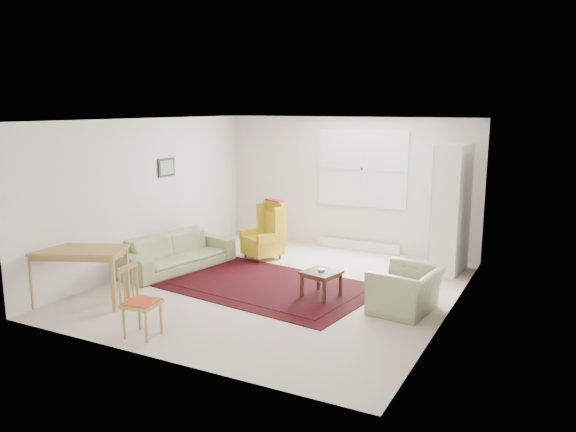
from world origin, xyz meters
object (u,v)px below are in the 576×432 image
at_px(wingback_chair, 262,230).
at_px(stool, 266,246).
at_px(cabinet, 452,209).
at_px(armchair, 406,286).
at_px(sofa, 177,246).
at_px(desk, 80,276).
at_px(coffee_table, 321,284).
at_px(desk_chair, 142,302).

bearing_deg(wingback_chair, stool, 113.83).
xyz_separation_m(wingback_chair, stool, (0.00, 0.12, -0.32)).
bearing_deg(cabinet, armchair, -89.26).
distance_m(sofa, wingback_chair, 1.56).
bearing_deg(armchair, wingback_chair, -108.66).
height_order(sofa, armchair, sofa).
xyz_separation_m(cabinet, desk, (-4.20, -3.91, -0.66)).
height_order(cabinet, desk, cabinet).
bearing_deg(coffee_table, desk, -147.90).
xyz_separation_m(stool, desk_chair, (0.47, -3.79, 0.23)).
bearing_deg(desk, sofa, 86.40).
bearing_deg(sofa, stool, -23.61).
height_order(stool, cabinet, cabinet).
distance_m(wingback_chair, cabinet, 3.26).
distance_m(armchair, wingback_chair, 3.35).
bearing_deg(stool, sofa, -124.53).
xyz_separation_m(armchair, stool, (-3.02, 1.55, -0.16)).
relative_size(wingback_chair, coffee_table, 2.21).
xyz_separation_m(coffee_table, desk_chair, (-1.31, -2.25, 0.24)).
relative_size(stool, desk_chair, 0.47).
distance_m(stool, cabinet, 3.30).
xyz_separation_m(armchair, coffee_table, (-1.24, 0.02, -0.17)).
bearing_deg(desk, coffee_table, 32.10).
bearing_deg(desk_chair, stool, 0.21).
height_order(sofa, stool, sofa).
xyz_separation_m(sofa, coffee_table, (2.72, -0.17, -0.21)).
distance_m(wingback_chair, desk, 3.37).
xyz_separation_m(armchair, desk, (-4.08, -1.77, 0.04)).
relative_size(coffee_table, desk, 0.38).
relative_size(armchair, cabinet, 0.44).
bearing_deg(desk_chair, desk, 66.11).
bearing_deg(desk, desk_chair, -17.10).
bearing_deg(desk, cabinet, 42.96).
distance_m(cabinet, desk, 5.78).
xyz_separation_m(sofa, wingback_chair, (0.94, 1.24, 0.12)).
bearing_deg(stool, armchair, -27.23).
relative_size(sofa, stool, 5.00).
bearing_deg(wingback_chair, armchair, 0.55).
bearing_deg(cabinet, sofa, -150.38).
distance_m(stool, desk, 3.49).
bearing_deg(stool, coffee_table, -40.82).
bearing_deg(desk_chair, armchair, -55.55).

